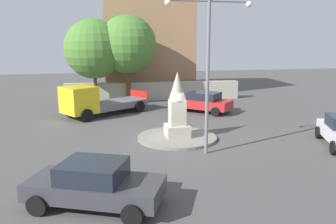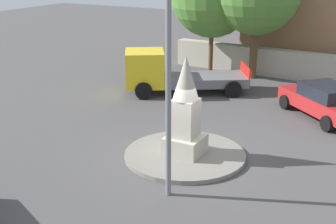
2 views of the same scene
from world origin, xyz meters
name	(u,v)px [view 1 (image 1 of 2)]	position (x,y,z in m)	size (l,w,h in m)	color
ground_plane	(177,139)	(0.00, 0.00, 0.00)	(80.00, 80.00, 0.00)	#4F4C4C
traffic_island	(177,137)	(0.00, 0.00, 0.07)	(4.19, 4.19, 0.15)	gray
monument	(177,108)	(0.00, 0.00, 1.67)	(1.22, 1.22, 3.42)	#B2AA99
streetlamp	(208,57)	(0.75, -2.59, 4.39)	(3.88, 0.28, 7.09)	slate
car_dark_grey_near_island	(95,184)	(-4.29, -6.84, 0.74)	(4.56, 3.32, 1.45)	#38383D
car_red_waiting	(202,102)	(3.43, 6.46, 0.77)	(4.34, 4.18, 1.47)	#B22323
truck_yellow_parked_left	(95,102)	(-4.19, 6.58, 1.01)	(6.22, 4.98, 2.16)	yellow
stone_boundary_wall	(153,91)	(0.84, 12.32, 0.79)	(15.10, 0.70, 1.57)	#B2AA99
corner_building	(147,41)	(1.22, 17.88, 5.08)	(8.30, 8.14, 10.16)	#A87A56
tree_near_wall	(127,45)	(-1.41, 11.47, 4.78)	(4.71, 4.71, 7.16)	brown
tree_mid_cluster	(94,49)	(-4.08, 11.65, 4.45)	(4.78, 4.78, 6.84)	brown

